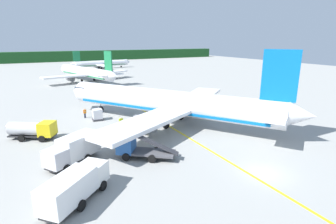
{
  "coord_description": "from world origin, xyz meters",
  "views": [
    {
      "loc": [
        -19.89,
        -17.14,
        13.03
      ],
      "look_at": [
        -3.21,
        14.97,
        3.2
      ],
      "focal_mm": 28.51,
      "sensor_mm": 36.0,
      "label": 1
    }
  ],
  "objects_px": {
    "airliner_foreground": "(169,103)",
    "crew_marshaller": "(85,112)",
    "crew_loader_left": "(121,121)",
    "airliner_far_taxiway": "(101,63)",
    "service_truck_baggage": "(33,129)",
    "service_truck_pushback": "(75,185)",
    "service_truck_fuel": "(136,148)",
    "service_truck_catering": "(74,149)",
    "airliner_mid_apron": "(86,72)",
    "cargo_container_near": "(98,115)"
  },
  "relations": [
    {
      "from": "crew_loader_left",
      "to": "crew_marshaller",
      "type": "bearing_deg",
      "value": 116.51
    },
    {
      "from": "airliner_mid_apron",
      "to": "service_truck_fuel",
      "type": "bearing_deg",
      "value": -96.09
    },
    {
      "from": "airliner_far_taxiway",
      "to": "service_truck_baggage",
      "type": "relative_size",
      "value": 4.62
    },
    {
      "from": "airliner_mid_apron",
      "to": "airliner_far_taxiway",
      "type": "xyz_separation_m",
      "value": [
        13.9,
        36.94,
        -0.49
      ]
    },
    {
      "from": "service_truck_baggage",
      "to": "service_truck_pushback",
      "type": "xyz_separation_m",
      "value": [
        2.71,
        -17.78,
        0.12
      ]
    },
    {
      "from": "service_truck_catering",
      "to": "cargo_container_near",
      "type": "distance_m",
      "value": 16.12
    },
    {
      "from": "airliner_foreground",
      "to": "service_truck_catering",
      "type": "xyz_separation_m",
      "value": [
        -15.75,
        -7.93,
        -1.76
      ]
    },
    {
      "from": "service_truck_fuel",
      "to": "airliner_far_taxiway",
      "type": "bearing_deg",
      "value": 78.29
    },
    {
      "from": "cargo_container_near",
      "to": "airliner_far_taxiway",
      "type": "bearing_deg",
      "value": 75.68
    },
    {
      "from": "airliner_mid_apron",
      "to": "service_truck_catering",
      "type": "bearing_deg",
      "value": -102.29
    },
    {
      "from": "service_truck_baggage",
      "to": "service_truck_catering",
      "type": "relative_size",
      "value": 0.97
    },
    {
      "from": "service_truck_baggage",
      "to": "crew_loader_left",
      "type": "height_order",
      "value": "service_truck_baggage"
    },
    {
      "from": "cargo_container_near",
      "to": "airliner_mid_apron",
      "type": "bearing_deg",
      "value": 81.11
    },
    {
      "from": "cargo_container_near",
      "to": "crew_marshaller",
      "type": "bearing_deg",
      "value": 125.96
    },
    {
      "from": "crew_marshaller",
      "to": "crew_loader_left",
      "type": "distance_m",
      "value": 8.77
    },
    {
      "from": "airliner_far_taxiway",
      "to": "crew_loader_left",
      "type": "xyz_separation_m",
      "value": [
        -18.74,
        -87.81,
        -1.39
      ]
    },
    {
      "from": "airliner_foreground",
      "to": "service_truck_fuel",
      "type": "bearing_deg",
      "value": -133.39
    },
    {
      "from": "airliner_mid_apron",
      "to": "crew_loader_left",
      "type": "xyz_separation_m",
      "value": [
        -4.84,
        -50.87,
        -1.87
      ]
    },
    {
      "from": "service_truck_fuel",
      "to": "crew_marshaller",
      "type": "bearing_deg",
      "value": 96.38
    },
    {
      "from": "airliner_foreground",
      "to": "airliner_mid_apron",
      "type": "xyz_separation_m",
      "value": [
        -2.63,
        52.31,
        -0.56
      ]
    },
    {
      "from": "service_truck_baggage",
      "to": "crew_loader_left",
      "type": "relative_size",
      "value": 3.83
    },
    {
      "from": "airliner_foreground",
      "to": "service_truck_baggage",
      "type": "height_order",
      "value": "airliner_foreground"
    },
    {
      "from": "airliner_far_taxiway",
      "to": "service_truck_fuel",
      "type": "bearing_deg",
      "value": -101.71
    },
    {
      "from": "airliner_far_taxiway",
      "to": "airliner_mid_apron",
      "type": "bearing_deg",
      "value": -110.63
    },
    {
      "from": "airliner_mid_apron",
      "to": "service_truck_fuel",
      "type": "height_order",
      "value": "airliner_mid_apron"
    },
    {
      "from": "crew_loader_left",
      "to": "cargo_container_near",
      "type": "bearing_deg",
      "value": 112.05
    },
    {
      "from": "cargo_container_near",
      "to": "crew_marshaller",
      "type": "height_order",
      "value": "cargo_container_near"
    },
    {
      "from": "airliner_mid_apron",
      "to": "cargo_container_near",
      "type": "height_order",
      "value": "airliner_mid_apron"
    },
    {
      "from": "airliner_foreground",
      "to": "airliner_mid_apron",
      "type": "height_order",
      "value": "airliner_foreground"
    },
    {
      "from": "airliner_foreground",
      "to": "cargo_container_near",
      "type": "relative_size",
      "value": 18.28
    },
    {
      "from": "airliner_foreground",
      "to": "crew_marshaller",
      "type": "xyz_separation_m",
      "value": [
        -11.38,
        9.29,
        -2.42
      ]
    },
    {
      "from": "airliner_foreground",
      "to": "airliner_far_taxiway",
      "type": "distance_m",
      "value": 89.97
    },
    {
      "from": "cargo_container_near",
      "to": "service_truck_fuel",
      "type": "bearing_deg",
      "value": -88.41
    },
    {
      "from": "airliner_far_taxiway",
      "to": "service_truck_fuel",
      "type": "height_order",
      "value": "airliner_far_taxiway"
    },
    {
      "from": "airliner_far_taxiway",
      "to": "service_truck_fuel",
      "type": "distance_m",
      "value": 101.15
    },
    {
      "from": "cargo_container_near",
      "to": "crew_marshaller",
      "type": "relative_size",
      "value": 1.2
    },
    {
      "from": "airliner_foreground",
      "to": "crew_loader_left",
      "type": "height_order",
      "value": "airliner_foreground"
    },
    {
      "from": "airliner_mid_apron",
      "to": "service_truck_baggage",
      "type": "distance_m",
      "value": 52.98
    },
    {
      "from": "service_truck_baggage",
      "to": "service_truck_catering",
      "type": "height_order",
      "value": "service_truck_catering"
    },
    {
      "from": "service_truck_fuel",
      "to": "service_truck_pushback",
      "type": "xyz_separation_m",
      "value": [
        -7.54,
        -5.89,
        0.35
      ]
    },
    {
      "from": "airliner_far_taxiway",
      "to": "cargo_container_near",
      "type": "xyz_separation_m",
      "value": [
        -20.99,
        -82.25,
        -1.4
      ]
    },
    {
      "from": "service_truck_baggage",
      "to": "service_truck_pushback",
      "type": "height_order",
      "value": "service_truck_pushback"
    },
    {
      "from": "service_truck_fuel",
      "to": "service_truck_catering",
      "type": "height_order",
      "value": "service_truck_catering"
    },
    {
      "from": "crew_loader_left",
      "to": "airliner_mid_apron",
      "type": "bearing_deg",
      "value": 84.57
    },
    {
      "from": "service_truck_baggage",
      "to": "airliner_mid_apron",
      "type": "bearing_deg",
      "value": 71.42
    },
    {
      "from": "airliner_foreground",
      "to": "crew_loader_left",
      "type": "xyz_separation_m",
      "value": [
        -7.47,
        1.44,
        -2.43
      ]
    },
    {
      "from": "service_truck_fuel",
      "to": "service_truck_pushback",
      "type": "height_order",
      "value": "service_truck_fuel"
    },
    {
      "from": "service_truck_fuel",
      "to": "crew_loader_left",
      "type": "height_order",
      "value": "service_truck_fuel"
    },
    {
      "from": "airliner_foreground",
      "to": "crew_loader_left",
      "type": "distance_m",
      "value": 7.98
    },
    {
      "from": "service_truck_pushback",
      "to": "cargo_container_near",
      "type": "xyz_separation_m",
      "value": [
        7.07,
        22.67,
        -0.58
      ]
    }
  ]
}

